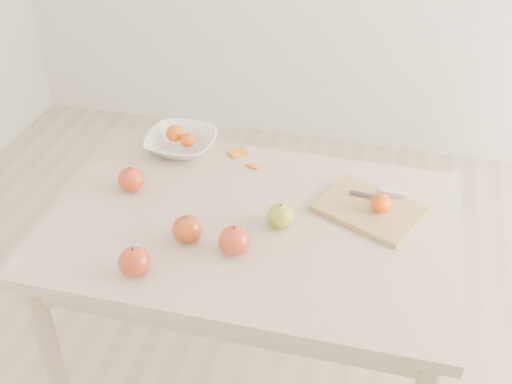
# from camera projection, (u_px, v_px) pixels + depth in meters

# --- Properties ---
(ground) EXTENTS (3.50, 3.50, 0.00)m
(ground) POSITION_uv_depth(u_px,v_px,m) (253.00, 382.00, 2.32)
(ground) COLOR #C6B293
(ground) RESTS_ON ground
(table) EXTENTS (1.20, 0.80, 0.75)m
(table) POSITION_uv_depth(u_px,v_px,m) (252.00, 246.00, 1.94)
(table) COLOR beige
(table) RESTS_ON ground
(cutting_board) EXTENTS (0.35, 0.31, 0.02)m
(cutting_board) POSITION_uv_depth(u_px,v_px,m) (370.00, 209.00, 1.91)
(cutting_board) COLOR tan
(cutting_board) RESTS_ON table
(board_tangerine) EXTENTS (0.06, 0.06, 0.05)m
(board_tangerine) POSITION_uv_depth(u_px,v_px,m) (381.00, 203.00, 1.88)
(board_tangerine) COLOR orange
(board_tangerine) RESTS_ON cutting_board
(fruit_bowl) EXTENTS (0.24, 0.24, 0.06)m
(fruit_bowl) POSITION_uv_depth(u_px,v_px,m) (181.00, 143.00, 2.18)
(fruit_bowl) COLOR white
(fruit_bowl) RESTS_ON table
(bowl_tangerine_near) EXTENTS (0.06, 0.06, 0.05)m
(bowl_tangerine_near) POSITION_uv_depth(u_px,v_px,m) (175.00, 133.00, 2.18)
(bowl_tangerine_near) COLOR orange
(bowl_tangerine_near) RESTS_ON fruit_bowl
(bowl_tangerine_far) EXTENTS (0.05, 0.05, 0.05)m
(bowl_tangerine_far) POSITION_uv_depth(u_px,v_px,m) (188.00, 140.00, 2.15)
(bowl_tangerine_far) COLOR #CD4A07
(bowl_tangerine_far) RESTS_ON fruit_bowl
(orange_peel_a) EXTENTS (0.07, 0.07, 0.01)m
(orange_peel_a) POSITION_uv_depth(u_px,v_px,m) (238.00, 154.00, 2.18)
(orange_peel_a) COLOR #C9700E
(orange_peel_a) RESTS_ON table
(orange_peel_b) EXTENTS (0.05, 0.05, 0.01)m
(orange_peel_b) POSITION_uv_depth(u_px,v_px,m) (254.00, 166.00, 2.12)
(orange_peel_b) COLOR orange
(orange_peel_b) RESTS_ON table
(paring_knife) EXTENTS (0.17, 0.05, 0.01)m
(paring_knife) POSITION_uv_depth(u_px,v_px,m) (388.00, 194.00, 1.95)
(paring_knife) COLOR silver
(paring_knife) RESTS_ON cutting_board
(apple_green) EXTENTS (0.08, 0.08, 0.07)m
(apple_green) POSITION_uv_depth(u_px,v_px,m) (280.00, 216.00, 1.85)
(apple_green) COLOR olive
(apple_green) RESTS_ON table
(apple_red_b) EXTENTS (0.08, 0.08, 0.08)m
(apple_red_b) POSITION_uv_depth(u_px,v_px,m) (187.00, 229.00, 1.79)
(apple_red_b) COLOR maroon
(apple_red_b) RESTS_ON table
(apple_red_a) EXTENTS (0.08, 0.08, 0.08)m
(apple_red_a) POSITION_uv_depth(u_px,v_px,m) (131.00, 179.00, 1.99)
(apple_red_a) COLOR #A12716
(apple_red_a) RESTS_ON table
(apple_red_e) EXTENTS (0.09, 0.09, 0.08)m
(apple_red_e) POSITION_uv_depth(u_px,v_px,m) (234.00, 240.00, 1.75)
(apple_red_e) COLOR maroon
(apple_red_e) RESTS_ON table
(apple_red_c) EXTENTS (0.09, 0.09, 0.08)m
(apple_red_c) POSITION_uv_depth(u_px,v_px,m) (134.00, 261.00, 1.68)
(apple_red_c) COLOR maroon
(apple_red_c) RESTS_ON table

